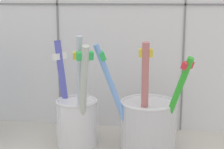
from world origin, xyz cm
name	(u,v)px	position (x,y,z in cm)	size (l,w,h in cm)	color
tile_wall_back	(120,9)	(0.00, 12.00, 22.50)	(64.00, 2.20, 45.00)	white
toothbrush_cup_left	(77,117)	(-5.44, 2.16, 6.46)	(8.01, 9.82, 17.48)	silver
toothbrush_cup_right	(148,122)	(5.41, 2.18, 6.22)	(13.93, 9.12, 16.60)	silver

